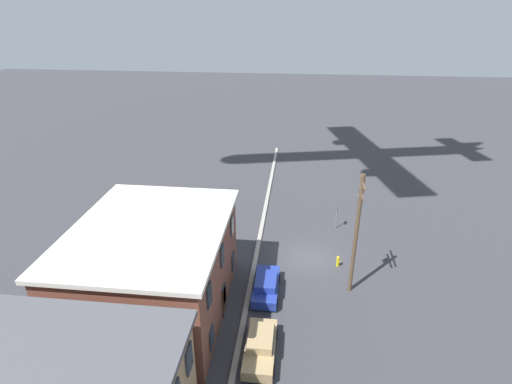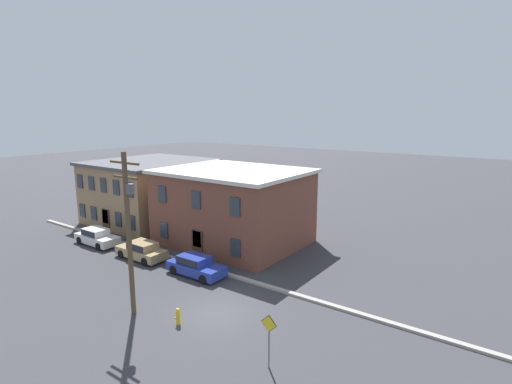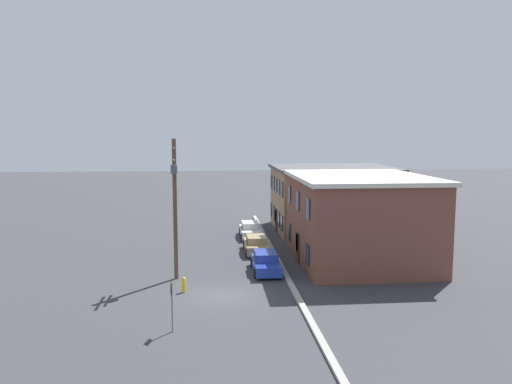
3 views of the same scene
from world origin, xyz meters
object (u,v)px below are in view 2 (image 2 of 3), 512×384
(car_white, at_px, (97,236))
(caution_sign, at_px, (269,333))
(car_tan, at_px, (142,250))
(fire_hydrant, at_px, (178,316))
(car_blue, at_px, (196,265))
(utility_pole, at_px, (129,226))

(car_white, bearing_deg, caution_sign, -14.40)
(car_tan, distance_m, caution_sign, 17.00)
(car_white, xyz_separation_m, fire_hydrant, (15.92, -5.41, -0.27))
(car_white, height_order, fire_hydrant, car_white)
(caution_sign, distance_m, fire_hydrant, 6.34)
(car_white, distance_m, car_blue, 11.90)
(utility_pole, bearing_deg, car_white, 154.94)
(caution_sign, bearing_deg, fire_hydrant, 177.45)
(fire_hydrant, bearing_deg, utility_pole, -167.28)
(car_white, height_order, car_tan, same)
(car_white, distance_m, caution_sign, 22.87)
(caution_sign, height_order, utility_pole, utility_pole)
(car_white, distance_m, fire_hydrant, 16.82)
(car_white, distance_m, car_tan, 6.14)
(car_tan, bearing_deg, caution_sign, -19.55)
(caution_sign, xyz_separation_m, fire_hydrant, (-6.21, 0.28, -1.26))
(car_tan, relative_size, utility_pole, 0.47)
(utility_pole, xyz_separation_m, fire_hydrant, (2.94, 0.66, -4.82))
(car_white, distance_m, utility_pole, 15.04)
(car_tan, height_order, fire_hydrant, car_tan)
(caution_sign, xyz_separation_m, utility_pole, (-9.15, -0.39, 3.56))
(car_tan, relative_size, car_blue, 1.00)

